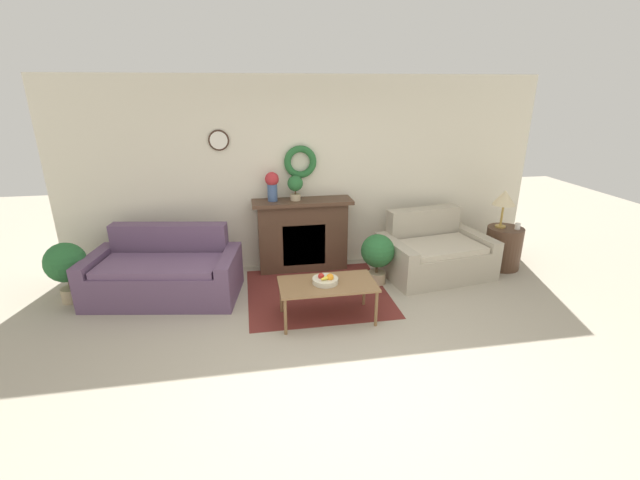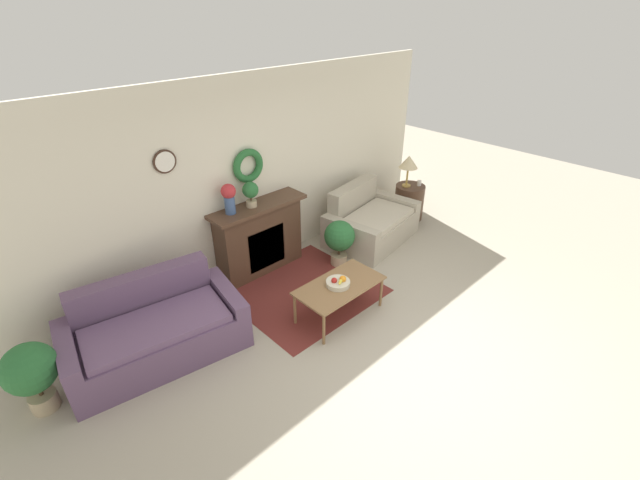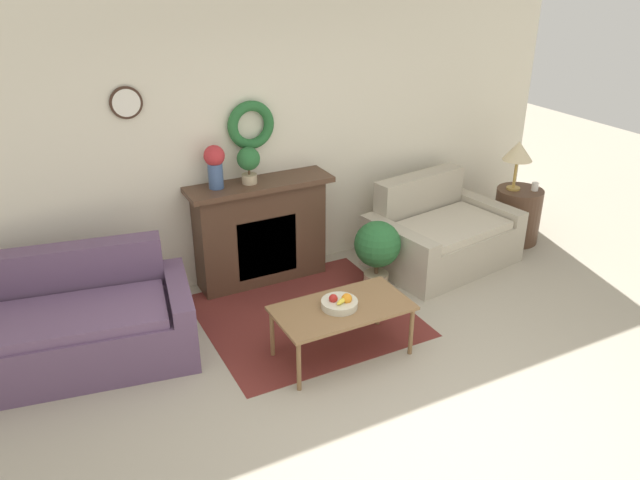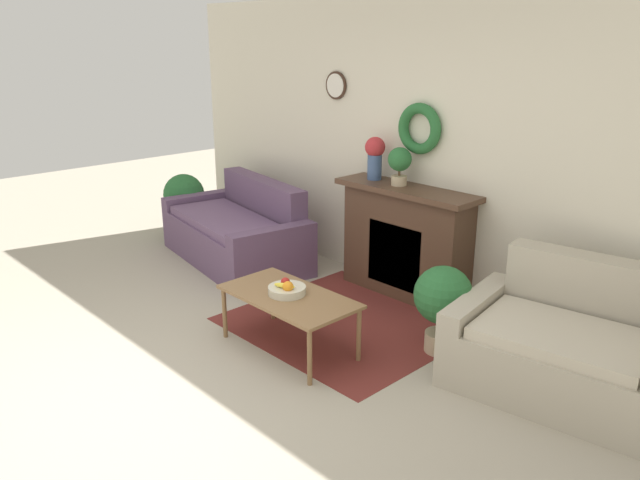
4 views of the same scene
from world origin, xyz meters
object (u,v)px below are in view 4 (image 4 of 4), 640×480
coffee_table (289,300)px  loveseat_right (566,348)px  couch_left (238,233)px  potted_plant_floor_by_loveseat (443,300)px  potted_plant_on_mantel (400,162)px  potted_plant_floor_by_couch (184,197)px  fruit_bowl (287,289)px  vase_on_mantel_left (375,155)px  fireplace (405,241)px

coffee_table → loveseat_right: bearing=30.1°
couch_left → potted_plant_floor_by_loveseat: size_ratio=2.82×
couch_left → potted_plant_on_mantel: bearing=27.1°
loveseat_right → potted_plant_on_mantel: (-1.91, 0.47, 0.95)m
potted_plant_floor_by_loveseat → potted_plant_floor_by_couch: bearing=177.5°
couch_left → potted_plant_floor_by_couch: (-1.14, 0.05, 0.17)m
couch_left → coffee_table: couch_left is taller
couch_left → potted_plant_on_mantel: 2.06m
coffee_table → fruit_bowl: 0.08m
loveseat_right → fruit_bowl: 2.04m
loveseat_right → vase_on_mantel_left: bearing=158.6°
fireplace → loveseat_right: bearing=-15.1°
fireplace → vase_on_mantel_left: size_ratio=3.49×
fireplace → couch_left: size_ratio=0.71×
fireplace → potted_plant_on_mantel: 0.73m
potted_plant_floor_by_couch → loveseat_right: bearing=0.3°
couch_left → potted_plant_floor_by_couch: bearing=-173.1°
fireplace → couch_left: (-1.84, -0.56, -0.22)m
vase_on_mantel_left → potted_plant_floor_by_couch: size_ratio=0.53×
coffee_table → potted_plant_floor_by_couch: size_ratio=1.43×
coffee_table → potted_plant_floor_by_couch: potted_plant_floor_by_couch is taller
couch_left → potted_plant_floor_by_loveseat: (2.76, -0.12, 0.13)m
vase_on_mantel_left → potted_plant_floor_by_loveseat: bearing=-27.3°
fireplace → coffee_table: (0.08, -1.50, -0.11)m
couch_left → coffee_table: bearing=-16.3°
potted_plant_on_mantel → potted_plant_floor_by_loveseat: potted_plant_on_mantel is taller
loveseat_right → fruit_bowl: size_ratio=5.43×
fruit_bowl → loveseat_right: bearing=29.7°
loveseat_right → coffee_table: loveseat_right is taller
loveseat_right → potted_plant_floor_by_couch: loveseat_right is taller
loveseat_right → potted_plant_floor_by_couch: bearing=171.4°
fireplace → couch_left: 1.94m
loveseat_right → potted_plant_floor_by_couch: 4.81m
potted_plant_on_mantel → potted_plant_floor_by_couch: size_ratio=0.45×
potted_plant_on_mantel → vase_on_mantel_left: bearing=176.4°
fruit_bowl → vase_on_mantel_left: (-0.47, 1.50, 0.78)m
vase_on_mantel_left → potted_plant_floor_by_loveseat: (1.33, -0.69, -0.84)m
couch_left → loveseat_right: 3.66m
fireplace → vase_on_mantel_left: (-0.41, 0.01, 0.75)m
vase_on_mantel_left → coffee_table: bearing=-72.1°
loveseat_right → fruit_bowl: loveseat_right is taller
fireplace → vase_on_mantel_left: 0.85m
couch_left → potted_plant_floor_by_couch: 1.16m
fruit_bowl → vase_on_mantel_left: size_ratio=0.73×
potted_plant_floor_by_couch → potted_plant_floor_by_loveseat: (3.91, -0.17, -0.05)m
coffee_table → vase_on_mantel_left: size_ratio=2.72×
loveseat_right → potted_plant_on_mantel: potted_plant_on_mantel is taller
potted_plant_floor_by_couch → fireplace: bearing=9.7°
couch_left → coffee_table: 2.14m
couch_left → vase_on_mantel_left: size_ratio=4.89×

